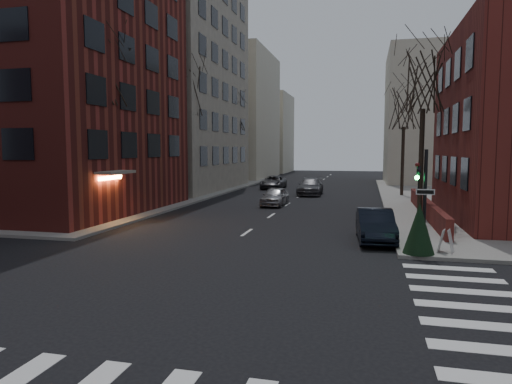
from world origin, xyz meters
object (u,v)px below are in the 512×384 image
streetlamp_far (245,149)px  parked_sedan (375,225)px  car_lane_silver (275,196)px  car_lane_gray (310,187)px  tree_right_b (404,109)px  streetlamp_near (175,148)px  tree_left_a (107,73)px  sandwich_board (446,241)px  evergreen_shrub (419,228)px  tree_right_a (424,81)px  car_lane_far (273,182)px  tree_left_b (187,91)px  traffic_signal (423,207)px  tree_left_c (235,115)px

streetlamp_far → parked_sedan: streetlamp_far is taller
car_lane_silver → car_lane_gray: 8.77m
tree_right_b → streetlamp_near: size_ratio=1.46×
tree_left_a → sandwich_board: size_ratio=11.37×
parked_sedan → car_lane_gray: bearing=100.4°
car_lane_silver → evergreen_shrub: (8.57, -14.64, 0.46)m
tree_right_a → car_lane_far: (-12.61, 19.39, -7.35)m
tree_left_b → streetlamp_near: bearing=-81.5°
tree_left_a → traffic_signal: bearing=-16.6°
sandwich_board → parked_sedan: bearing=156.7°
tree_right_b → tree_left_a: bearing=-134.4°
traffic_signal → sandwich_board: bearing=-2.7°
traffic_signal → tree_left_b: tree_left_b is taller
tree_left_c → tree_right_b: 19.34m
streetlamp_near → streetlamp_far: size_ratio=1.00×
sandwich_board → evergreen_shrub: evergreen_shrub is taller
tree_right_b → tree_left_b: bearing=-161.2°
traffic_signal → tree_right_a: size_ratio=0.41×
car_lane_gray → evergreen_shrub: (6.97, -23.27, 0.38)m
tree_right_a → sandwich_board: size_ratio=10.78×
streetlamp_far → parked_sedan: size_ratio=1.43×
traffic_signal → tree_right_b: 23.71m
tree_right_a → streetlamp_far: 29.65m
parked_sedan → car_lane_far: (-10.01, 26.10, -0.04)m
traffic_signal → car_lane_gray: traffic_signal is taller
tree_right_b → streetlamp_far: bearing=149.5°
car_lane_silver → car_lane_gray: (1.60, 8.62, 0.07)m
evergreen_shrub → tree_left_b: bearing=133.4°
tree_left_a → streetlamp_near: 9.07m
streetlamp_near → tree_right_a: bearing=-13.2°
streetlamp_far → car_lane_silver: bearing=-68.6°
tree_right_a → streetlamp_near: bearing=166.8°
car_lane_silver → sandwich_board: 17.15m
tree_left_a → evergreen_shrub: size_ratio=5.22×
tree_left_a → tree_left_c: (0.00, 26.00, -0.44)m
traffic_signal → sandwich_board: 1.58m
tree_right_a → tree_left_c: bearing=128.7°
car_lane_gray → tree_right_a: bearing=-60.8°
traffic_signal → car_lane_gray: size_ratio=0.77×
car_lane_silver → sandwich_board: bearing=-54.0°
tree_right_a → car_lane_silver: 13.14m
traffic_signal → sandwich_board: size_ratio=4.43×
car_lane_silver → tree_left_c: bearing=117.2°
tree_left_a → sandwich_board: tree_left_a is taller
tree_left_b → streetlamp_near: tree_left_b is taller
tree_left_a → parked_sedan: tree_left_a is taller
tree_left_b → sandwich_board: 25.89m
streetlamp_far → parked_sedan: (14.40, -30.70, -3.51)m
traffic_signal → tree_left_a: size_ratio=0.39×
streetlamp_far → evergreen_shrub: bearing=-64.5°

